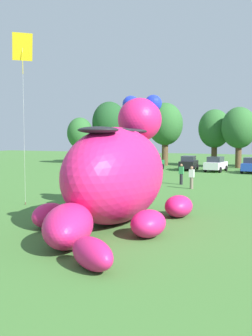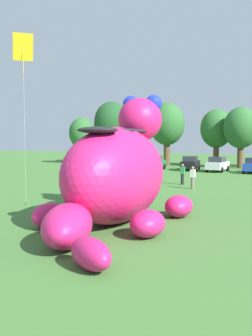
{
  "view_description": "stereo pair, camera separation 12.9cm",
  "coord_description": "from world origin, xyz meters",
  "px_view_note": "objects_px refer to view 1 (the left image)",
  "views": [
    {
      "loc": [
        7.96,
        -15.52,
        3.83
      ],
      "look_at": [
        -0.34,
        1.22,
        2.41
      ],
      "focal_mm": 42.06,
      "sensor_mm": 36.0,
      "label": 1
    },
    {
      "loc": [
        8.08,
        -15.46,
        3.83
      ],
      "look_at": [
        -0.34,
        1.22,
        2.41
      ],
      "focal_mm": 42.06,
      "sensor_mm": 36.0,
      "label": 2
    }
  ],
  "objects_px": {
    "car_yellow": "(130,161)",
    "car_black": "(189,163)",
    "car_white": "(216,164)",
    "spectator_near_inflatable": "(124,175)",
    "car_green": "(152,163)",
    "spectator_wandering": "(94,170)",
    "spectator_far_side": "(181,174)",
    "giant_inflatable_creature": "(116,173)",
    "spectator_by_cars": "(192,178)",
    "spectator_mid_field": "(141,167)",
    "car_blue": "(252,165)",
    "tethered_flying_kite": "(22,50)"
  },
  "relations": [
    {
      "from": "car_green",
      "to": "spectator_by_cars",
      "type": "distance_m",
      "value": 18.25
    },
    {
      "from": "spectator_near_inflatable",
      "to": "spectator_by_cars",
      "type": "xyz_separation_m",
      "value": [
        5.7,
        -0.06,
        0.0
      ]
    },
    {
      "from": "spectator_mid_field",
      "to": "spectator_far_side",
      "type": "relative_size",
      "value": 1.0
    },
    {
      "from": "spectator_near_inflatable",
      "to": "car_blue",
      "type": "bearing_deg",
      "value": 64.51
    },
    {
      "from": "giant_inflatable_creature",
      "to": "car_blue",
      "type": "height_order",
      "value": "giant_inflatable_creature"
    },
    {
      "from": "spectator_by_cars",
      "to": "spectator_wandering",
      "type": "xyz_separation_m",
      "value": [
        -10.54,
        3.32,
        0.0
      ]
    },
    {
      "from": "car_white",
      "to": "spectator_near_inflatable",
      "type": "bearing_deg",
      "value": -102.73
    },
    {
      "from": "car_black",
      "to": "car_blue",
      "type": "distance_m",
      "value": 7.42
    },
    {
      "from": "car_black",
      "to": "car_blue",
      "type": "height_order",
      "value": "same"
    },
    {
      "from": "car_blue",
      "to": "tethered_flying_kite",
      "type": "height_order",
      "value": "tethered_flying_kite"
    },
    {
      "from": "spectator_mid_field",
      "to": "spectator_wandering",
      "type": "bearing_deg",
      "value": -113.52
    },
    {
      "from": "giant_inflatable_creature",
      "to": "car_blue",
      "type": "distance_m",
      "value": 29.12
    },
    {
      "from": "giant_inflatable_creature",
      "to": "tethered_flying_kite",
      "type": "relative_size",
      "value": 1.21
    },
    {
      "from": "tethered_flying_kite",
      "to": "giant_inflatable_creature",
      "type": "bearing_deg",
      "value": -14.65
    },
    {
      "from": "giant_inflatable_creature",
      "to": "spectator_near_inflatable",
      "type": "distance_m",
      "value": 14.42
    },
    {
      "from": "car_green",
      "to": "tethered_flying_kite",
      "type": "bearing_deg",
      "value": -83.29
    },
    {
      "from": "tethered_flying_kite",
      "to": "spectator_far_side",
      "type": "bearing_deg",
      "value": 70.01
    },
    {
      "from": "car_yellow",
      "to": "car_black",
      "type": "distance_m",
      "value": 7.83
    },
    {
      "from": "giant_inflatable_creature",
      "to": "spectator_wandering",
      "type": "bearing_deg",
      "value": 123.91
    },
    {
      "from": "car_white",
      "to": "car_blue",
      "type": "height_order",
      "value": "same"
    },
    {
      "from": "car_green",
      "to": "spectator_near_inflatable",
      "type": "height_order",
      "value": "car_green"
    },
    {
      "from": "car_green",
      "to": "spectator_far_side",
      "type": "distance_m",
      "value": 15.43
    },
    {
      "from": "car_yellow",
      "to": "car_white",
      "type": "bearing_deg",
      "value": -2.64
    },
    {
      "from": "car_black",
      "to": "spectator_by_cars",
      "type": "xyz_separation_m",
      "value": [
        5.44,
        -16.71,
        -0.01
      ]
    },
    {
      "from": "spectator_mid_field",
      "to": "giant_inflatable_creature",
      "type": "bearing_deg",
      "value": -68.6
    },
    {
      "from": "spectator_mid_field",
      "to": "car_blue",
      "type": "bearing_deg",
      "value": 35.79
    },
    {
      "from": "car_yellow",
      "to": "car_blue",
      "type": "distance_m",
      "value": 15.23
    },
    {
      "from": "car_white",
      "to": "spectator_near_inflatable",
      "type": "xyz_separation_m",
      "value": [
        -3.64,
        -16.11,
        -0.01
      ]
    },
    {
      "from": "giant_inflatable_creature",
      "to": "car_blue",
      "type": "xyz_separation_m",
      "value": [
        1.55,
        29.05,
        -1.38
      ]
    },
    {
      "from": "giant_inflatable_creature",
      "to": "car_white",
      "type": "height_order",
      "value": "giant_inflatable_creature"
    },
    {
      "from": "car_white",
      "to": "tethered_flying_kite",
      "type": "relative_size",
      "value": 0.43
    },
    {
      "from": "car_black",
      "to": "spectator_near_inflatable",
      "type": "distance_m",
      "value": 16.65
    },
    {
      "from": "car_yellow",
      "to": "spectator_far_side",
      "type": "bearing_deg",
      "value": -50.87
    },
    {
      "from": "car_green",
      "to": "spectator_mid_field",
      "type": "bearing_deg",
      "value": -77.42
    },
    {
      "from": "tethered_flying_kite",
      "to": "spectator_by_cars",
      "type": "bearing_deg",
      "value": 59.77
    },
    {
      "from": "spectator_near_inflatable",
      "to": "spectator_wandering",
      "type": "xyz_separation_m",
      "value": [
        -4.83,
        3.26,
        0.0
      ]
    },
    {
      "from": "car_blue",
      "to": "spectator_wandering",
      "type": "height_order",
      "value": "car_blue"
    },
    {
      "from": "car_blue",
      "to": "spectator_by_cars",
      "type": "distance_m",
      "value": 16.23
    },
    {
      "from": "car_green",
      "to": "car_black",
      "type": "relative_size",
      "value": 0.97
    },
    {
      "from": "car_yellow",
      "to": "tethered_flying_kite",
      "type": "bearing_deg",
      "value": -76.31
    },
    {
      "from": "spectator_mid_field",
      "to": "spectator_far_side",
      "type": "distance_m",
      "value": 9.23
    },
    {
      "from": "car_blue",
      "to": "spectator_mid_field",
      "type": "distance_m",
      "value": 12.44
    },
    {
      "from": "spectator_far_side",
      "to": "spectator_wandering",
      "type": "bearing_deg",
      "value": 173.68
    },
    {
      "from": "giant_inflatable_creature",
      "to": "spectator_far_side",
      "type": "relative_size",
      "value": 6.81
    },
    {
      "from": "car_white",
      "to": "car_green",
      "type": "bearing_deg",
      "value": -174.98
    },
    {
      "from": "tethered_flying_kite",
      "to": "spectator_wandering",
      "type": "bearing_deg",
      "value": 105.63
    },
    {
      "from": "giant_inflatable_creature",
      "to": "spectator_near_inflatable",
      "type": "height_order",
      "value": "giant_inflatable_creature"
    },
    {
      "from": "giant_inflatable_creature",
      "to": "car_yellow",
      "type": "xyz_separation_m",
      "value": [
        -13.67,
        29.63,
        -1.38
      ]
    },
    {
      "from": "car_white",
      "to": "spectator_near_inflatable",
      "type": "distance_m",
      "value": 16.52
    },
    {
      "from": "spectator_wandering",
      "to": "car_green",
      "type": "bearing_deg",
      "value": 85.73
    }
  ]
}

